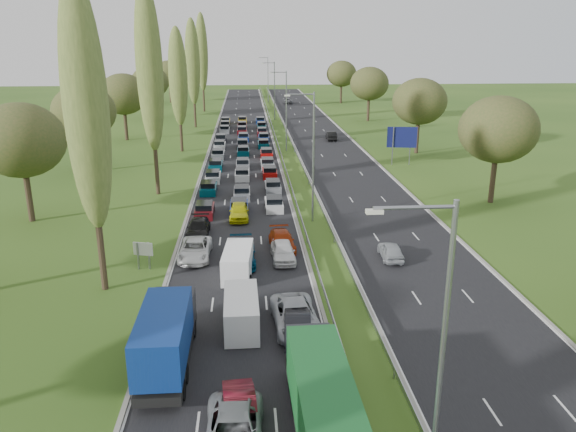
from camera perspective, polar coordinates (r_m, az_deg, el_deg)
name	(u,v)px	position (r m, az deg, el deg)	size (l,w,h in m)	color
ground	(285,149)	(88.95, -0.26, 6.86)	(260.00, 260.00, 0.00)	#2B4B17
near_carriageway	(243,146)	(91.20, -4.64, 7.07)	(10.50, 215.00, 0.04)	black
far_carriageway	(326,145)	(92.09, 3.86, 7.19)	(10.50, 215.00, 0.04)	black
central_reservation	(284,142)	(91.30, -0.37, 7.49)	(2.36, 215.00, 0.32)	gray
lamp_columns	(286,112)	(86.06, -0.17, 10.55)	(0.18, 140.18, 12.00)	gray
poplar_row	(168,72)	(76.14, -12.11, 14.09)	(2.80, 127.80, 22.44)	#2D2116
woodland_left	(76,115)	(73.30, -20.70, 9.54)	(8.00, 166.00, 11.10)	#2D2116
woodland_right	(438,108)	(78.65, 15.01, 10.54)	(8.00, 153.00, 11.10)	#2D2116
traffic_queue_fill	(242,150)	(86.03, -4.67, 6.74)	(8.99, 67.47, 0.80)	#590F14
near_car_2	(195,249)	(44.57, -9.42, -3.36)	(2.38, 5.16, 1.43)	silver
near_car_3	(198,228)	(49.58, -9.10, -1.22)	(1.91, 4.71, 1.37)	black
near_car_5	(240,411)	(26.43, -4.88, -19.09)	(1.44, 4.12, 1.36)	#520E18
near_car_6	(234,432)	(25.20, -5.51, -21.04)	(2.47, 5.36, 1.49)	gray
near_car_7	(242,253)	(43.30, -4.74, -3.76)	(2.10, 5.17, 1.50)	#04304A
near_car_8	(239,211)	(53.66, -4.99, 0.49)	(1.82, 4.53, 1.54)	#BEC00C
near_car_9	(298,327)	(32.64, 0.97, -11.25)	(1.50, 4.30, 1.42)	black
near_car_10	(296,316)	(33.70, 0.77, -10.14)	(2.57, 5.58, 1.55)	#AEB2B8
near_car_11	(282,241)	(45.88, -0.62, -2.54)	(1.92, 4.73, 1.37)	#932909
near_car_12	(283,251)	(43.57, -0.51, -3.57)	(1.76, 4.37, 1.49)	silver
far_car_0	(391,251)	(44.62, 10.40, -3.47)	(1.56, 3.87, 1.32)	#9FA4A8
far_car_1	(331,136)	(96.78, 4.42, 8.13)	(1.54, 4.40, 1.45)	black
far_car_2	(288,101)	(153.33, 0.01, 11.64)	(2.43, 5.27, 1.46)	slate
blue_lorry	(167,335)	(30.24, -12.22, -11.75)	(2.33, 8.40, 3.55)	black
green_lorry	(324,413)	(24.13, 3.70, -19.34)	(2.27, 12.28, 3.64)	black
white_van_front	(241,310)	(33.94, -4.75, -9.52)	(1.99, 5.07, 2.04)	white
white_van_rear	(238,261)	(41.13, -5.12, -4.56)	(1.95, 4.98, 2.00)	white
info_sign	(143,252)	(43.08, -14.50, -3.55)	(1.47, 0.49, 2.10)	gray
direction_sign	(402,139)	(78.07, 11.50, 7.68)	(3.96, 0.74, 5.20)	gray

